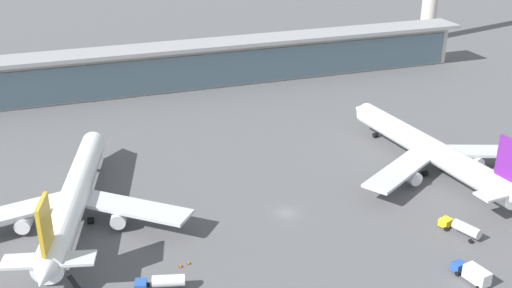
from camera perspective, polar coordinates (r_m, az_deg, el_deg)
The scene contains 9 objects.
ground_plane at distance 131.02m, azimuth 2.84°, elevation -6.40°, with size 1200.00×1200.00×0.00m, color #515154.
airliner_left_stand at distance 131.09m, azimuth -16.54°, elevation -4.77°, with size 47.56×62.90×16.95m.
airliner_centre_stand at distance 152.17m, azimuth 16.07°, elevation -0.61°, with size 48.71×63.67×16.95m.
service_truck_under_wing_blue at distance 109.14m, azimuth -8.67°, elevation -12.52°, with size 8.89×4.43×2.95m.
service_truck_by_tail_blue at distance 116.35m, azimuth 19.49°, elevation -11.24°, with size 3.62×7.60×3.10m.
service_truck_at_far_stand_yellow at distance 129.16m, azimuth 18.54°, elevation -7.35°, with size 4.99×8.86×2.95m.
terminal_building at distance 205.89m, azimuth -6.34°, elevation 7.31°, with size 200.27×12.80×15.20m.
safety_cone_alpha at distance 115.66m, azimuth -6.26°, elevation -10.88°, with size 0.62×0.62×0.70m.
safety_cone_charlie at distance 115.06m, azimuth -6.99°, elevation -11.12°, with size 0.62×0.62×0.70m.
Camera 1 is at (-43.30, -104.65, 65.88)m, focal length 43.15 mm.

